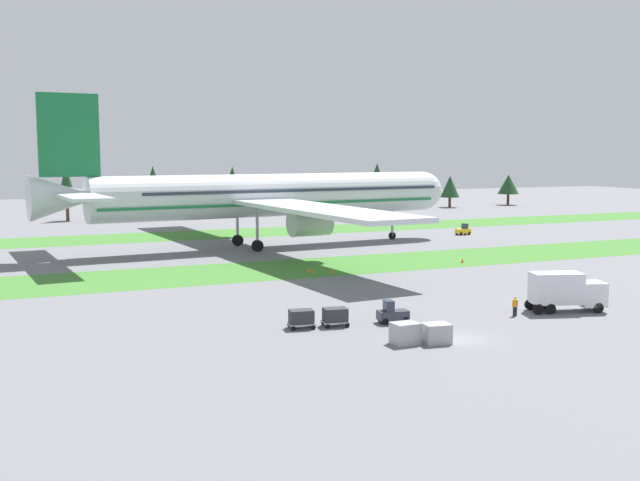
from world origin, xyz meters
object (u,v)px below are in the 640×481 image
Objects in this scene: uld_container_0 at (405,333)px; uld_container_1 at (436,333)px; airliner at (260,195)px; ground_crew_marshaller at (515,305)px; catering_truck at (566,290)px; taxiway_marker_3 at (462,261)px; taxiway_marker_0 at (332,271)px; taxiway_marker_1 at (312,271)px; pushback_tractor at (463,230)px; taxiway_marker_2 at (308,270)px; baggage_tug at (392,313)px; cargo_dolly_second at (301,317)px; cargo_dolly_lead at (335,316)px.

uld_container_0 is 2.39m from uld_container_1.
airliner is 55.02m from ground_crew_marshaller.
taxiway_marker_3 is (8.69, 29.26, -1.65)m from catering_truck.
taxiway_marker_0 is 2.42m from taxiway_marker_1.
catering_truck is 3.66× the size of uld_container_1.
taxiway_marker_0 is at bearing 122.68° from pushback_tractor.
taxiway_marker_0 is 0.79× the size of taxiway_marker_3.
taxiway_marker_3 is (21.30, -1.34, 0.07)m from taxiway_marker_2.
cargo_dolly_second is (-7.83, 1.21, 0.10)m from baggage_tug.
pushback_tractor is at bearing 90.00° from airliner.
pushback_tractor is at bearing 144.65° from cargo_dolly_second.
catering_truck is at bearing 6.44° from airliner.
catering_truck is at bearing 91.42° from baggage_tug.
airliner is at bearing 100.81° from ground_crew_marshaller.
cargo_dolly_lead is 28.33m from taxiway_marker_1.
taxiway_marker_0 is at bearing -41.40° from taxiway_marker_2.
taxiway_marker_3 is (14.11, 29.00, -0.65)m from ground_crew_marshaller.
pushback_tractor is 1.55× the size of ground_crew_marshaller.
taxiway_marker_0 is (11.36, 25.67, -0.68)m from cargo_dolly_lead.
ground_crew_marshaller is 28.78m from taxiway_marker_0.
cargo_dolly_lead reaches higher than taxiway_marker_2.
catering_truck is 30.47m from taxiway_marker_0.
pushback_tractor is 1.35× the size of uld_container_1.
taxiway_marker_2 is at bearing 108.91° from ground_crew_marshaller.
cargo_dolly_lead is 21.93m from catering_truck.
taxiway_marker_2 is 21.34m from taxiway_marker_3.
cargo_dolly_lead is 0.89× the size of pushback_tractor.
taxiway_marker_0 is at bearing -4.24° from airliner.
uld_container_0 is (-13.84, -4.70, -0.13)m from ground_crew_marshaller.
taxiway_marker_3 is at bearing 50.34° from uld_container_0.
taxiway_marker_2 is (-0.11, 0.87, -0.00)m from taxiway_marker_1.
taxiway_marker_1 is at bearing 120.13° from pushback_tractor.
uld_container_1 is at bearing -55.40° from catering_truck.
cargo_dolly_lead is 73.81m from pushback_tractor.
baggage_tug is 1.15× the size of cargo_dolly_lead.
uld_container_1 is 4.26× the size of taxiway_marker_0.
uld_container_0 is at bearing -11.98° from baggage_tug.
catering_truck is at bearing -67.61° from taxiway_marker_2.
baggage_tug reaches higher than uld_container_0.
cargo_dolly_lead is at bearing -16.69° from airliner.
baggage_tug is 28.73m from taxiway_marker_2.
baggage_tug is 5.03m from cargo_dolly_lead.
airliner is 29.21× the size of baggage_tug.
cargo_dolly_second is 1.20× the size of uld_container_1.
uld_container_0 is 1.00× the size of uld_container_1.
catering_truck is 19.79m from uld_container_0.
airliner is 46.47× the size of ground_crew_marshaller.
ground_crew_marshaller is (11.32, -1.91, 0.13)m from baggage_tug.
airliner reaches higher than uld_container_0.
cargo_dolly_second reaches higher than taxiway_marker_2.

